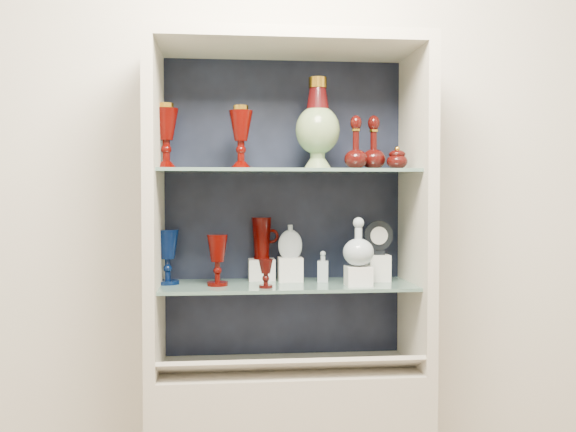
{
  "coord_description": "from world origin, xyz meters",
  "views": [
    {
      "loc": [
        -0.23,
        -0.79,
        1.38
      ],
      "look_at": [
        0.0,
        1.53,
        1.3
      ],
      "focal_mm": 40.0,
      "sensor_mm": 36.0,
      "label": 1
    }
  ],
  "objects": [
    {
      "name": "ruby_goblet_small",
      "position": [
        -0.09,
        1.45,
        1.1
      ],
      "size": [
        0.07,
        0.07,
        0.1
      ],
      "primitive_type": null,
      "rotation": [
        0.0,
        0.0,
        0.33
      ],
      "color": "#390A07",
      "rests_on": "shelf_lower"
    },
    {
      "name": "ruby_pitcher",
      "position": [
        -0.09,
        1.66,
        1.21
      ],
      "size": [
        0.13,
        0.08,
        0.16
      ],
      "primitive_type": null,
      "rotation": [
        0.0,
        0.0,
        -0.07
      ],
      "color": "#480501",
      "rests_on": "riser_ruby_pitcher"
    },
    {
      "name": "label_card_2",
      "position": [
        -0.28,
        1.42,
        0.8
      ],
      "size": [
        0.1,
        0.06,
        0.03
      ],
      "primitive_type": "cube",
      "rotation": [
        -0.44,
        0.0,
        0.0
      ],
      "color": "white",
      "rests_on": "label_ledge"
    },
    {
      "name": "pedestal_lamp_right",
      "position": [
        -0.17,
        1.52,
        1.58
      ],
      "size": [
        0.09,
        0.09,
        0.23
      ],
      "primitive_type": null,
      "rotation": [
        0.0,
        0.0,
        -0.03
      ],
      "color": "#480501",
      "rests_on": "shelf_upper"
    },
    {
      "name": "cabinet_side_left",
      "position": [
        -0.48,
        1.53,
        1.32
      ],
      "size": [
        0.04,
        0.4,
        1.15
      ],
      "primitive_type": "cube",
      "color": "beige",
      "rests_on": "cabinet_base"
    },
    {
      "name": "clear_square_bottle",
      "position": [
        0.14,
        1.58,
        1.11
      ],
      "size": [
        0.05,
        0.05,
        0.12
      ],
      "primitive_type": null,
      "rotation": [
        0.0,
        0.0,
        -0.18
      ],
      "color": "#A2B4BC",
      "rests_on": "shelf_lower"
    },
    {
      "name": "wall_back",
      "position": [
        0.0,
        1.75,
        1.4
      ],
      "size": [
        3.5,
        0.02,
        2.8
      ],
      "primitive_type": "cube",
      "color": "silver",
      "rests_on": "ground"
    },
    {
      "name": "shelf_lower",
      "position": [
        0.0,
        1.55,
        1.04
      ],
      "size": [
        0.92,
        0.34,
        0.01
      ],
      "primitive_type": "cube",
      "color": "slate",
      "rests_on": "cabinet_side_left"
    },
    {
      "name": "ruby_decanter_a",
      "position": [
        0.24,
        1.5,
        1.58
      ],
      "size": [
        0.1,
        0.1,
        0.22
      ],
      "primitive_type": null,
      "rotation": [
        0.0,
        0.0,
        0.27
      ],
      "color": "#390A07",
      "rests_on": "shelf_upper"
    },
    {
      "name": "enamel_urn",
      "position": [
        0.11,
        1.53,
        1.64
      ],
      "size": [
        0.17,
        0.17,
        0.33
      ],
      "primitive_type": null,
      "rotation": [
        0.0,
        0.0,
        -0.05
      ],
      "color": "#063F1B",
      "rests_on": "shelf_upper"
    },
    {
      "name": "flat_flask",
      "position": [
        0.02,
        1.61,
        1.2
      ],
      "size": [
        0.09,
        0.04,
        0.13
      ],
      "primitive_type": null,
      "rotation": [
        0.0,
        0.0,
        -0.08
      ],
      "color": "#A1ADB3",
      "rests_on": "riser_flat_flask"
    },
    {
      "name": "pedestal_lamp_left",
      "position": [
        -0.44,
        1.57,
        1.59
      ],
      "size": [
        0.12,
        0.12,
        0.24
      ],
      "primitive_type": null,
      "rotation": [
        0.0,
        0.0,
        -0.34
      ],
      "color": "#480501",
      "rests_on": "shelf_upper"
    },
    {
      "name": "clear_round_decanter",
      "position": [
        0.25,
        1.47,
        1.2
      ],
      "size": [
        0.12,
        0.12,
        0.17
      ],
      "primitive_type": null,
      "rotation": [
        0.0,
        0.0,
        -0.1
      ],
      "color": "#A2B4BC",
      "rests_on": "riser_clear_round_decanter"
    },
    {
      "name": "cabinet_top_cap",
      "position": [
        0.0,
        1.53,
        1.92
      ],
      "size": [
        1.0,
        0.4,
        0.04
      ],
      "primitive_type": "cube",
      "color": "beige",
      "rests_on": "cabinet_side_left"
    },
    {
      "name": "cameo_medallion",
      "position": [
        0.35,
        1.58,
        1.22
      ],
      "size": [
        0.12,
        0.05,
        0.13
      ],
      "primitive_type": null,
      "rotation": [
        0.0,
        0.0,
        0.09
      ],
      "color": "black",
      "rests_on": "riser_cameo_medallion"
    },
    {
      "name": "label_card_0",
      "position": [
        0.07,
        1.42,
        0.8
      ],
      "size": [
        0.1,
        0.06,
        0.03
      ],
      "primitive_type": "cube",
      "rotation": [
        -0.44,
        0.0,
        0.0
      ],
      "color": "white",
      "rests_on": "label_ledge"
    },
    {
      "name": "cobalt_goblet",
      "position": [
        -0.44,
        1.58,
        1.15
      ],
      "size": [
        0.1,
        0.1,
        0.2
      ],
      "primitive_type": null,
      "rotation": [
        0.0,
        0.0,
        0.17
      ],
      "color": "#041239",
      "rests_on": "shelf_lower"
    },
    {
      "name": "label_card_1",
      "position": [
        0.29,
        1.42,
        0.8
      ],
      "size": [
        0.1,
        0.06,
        0.03
      ],
      "primitive_type": "cube",
      "rotation": [
        -0.44,
        0.0,
        0.0
      ],
      "color": "white",
      "rests_on": "label_ledge"
    },
    {
      "name": "label_ledge",
      "position": [
        0.0,
        1.42,
        0.78
      ],
      "size": [
        0.92,
        0.17,
        0.09
      ],
      "primitive_type": "cube",
      "rotation": [
        -0.44,
        0.0,
        0.0
      ],
      "color": "beige",
      "rests_on": "cabinet_base"
    },
    {
      "name": "shelf_upper",
      "position": [
        0.0,
        1.55,
        1.46
      ],
      "size": [
        0.92,
        0.34,
        0.01
      ],
      "primitive_type": "cube",
      "color": "slate",
      "rests_on": "cabinet_side_left"
    },
    {
      "name": "ruby_decanter_b",
      "position": [
        0.32,
        1.55,
        1.58
      ],
      "size": [
        0.1,
        0.1,
        0.21
      ],
      "primitive_type": null,
      "rotation": [
        0.0,
        0.0,
        0.08
      ],
      "color": "#390A07",
      "rests_on": "shelf_upper"
    },
    {
      "name": "riser_flat_flask",
      "position": [
        0.02,
        1.61,
        1.09
      ],
      "size": [
        0.09,
        0.09,
        0.09
      ],
      "primitive_type": "cube",
      "color": "silver",
      "rests_on": "shelf_lower"
    },
    {
      "name": "riser_cameo_medallion",
      "position": [
        0.35,
        1.58,
        1.1
      ],
      "size": [
        0.08,
        0.08,
        0.1
      ],
      "primitive_type": "cube",
      "color": "silver",
      "rests_on": "shelf_lower"
    },
    {
      "name": "cabinet_back_panel",
      "position": [
        0.0,
        1.72,
        1.32
      ],
      "size": [
        0.98,
        0.02,
        1.15
      ],
      "primitive_type": "cube",
      "color": "black",
      "rests_on": "cabinet_base"
    },
    {
      "name": "cabinet_side_right",
      "position": [
        0.48,
        1.53,
        1.32
      ],
      "size": [
        0.04,
        0.4,
        1.15
      ],
      "primitive_type": "cube",
      "color": "beige",
      "rests_on": "cabinet_base"
    },
    {
      "name": "riser_ruby_pitcher",
      "position": [
        -0.09,
        1.66,
        1.09
      ],
      "size": [
        0.1,
        0.1,
        0.08
      ],
      "primitive_type": "cube",
      "color": "silver",
      "rests_on": "shelf_lower"
    },
    {
      "name": "lidded_bowl",
      "position": [
        0.4,
        1.51,
        1.51
      ],
      "size": [
        0.09,
        0.09,
        0.09
      ],
      "primitive_type": null,
      "rotation": [
        0.0,
        0.0,
        0.11
      ],
      "color": "#390A07",
      "rests_on": "shelf_upper"
    },
    {
      "name": "riser_clear_round_decanter",
      "position": [
        0.25,
        1.47,
        1.08
      ],
      "size": [
        0.09,
        0.09,
        0.07
      ],
      "primitive_type": "cube",
      "color": "silver",
      "rests_on": "shelf_lower"
    },
    {
      "name": "ruby_goblet_tall",
      "position": [
        -0.26,
        1.52,
        1.14
      ],
      "size": [
        0.09,
        0.09,
        0.18
      ],
      "primitive_type": null,
      "rotation": [
        0.0,
        0.0,
        -0.28
      ],
      "color": "#480501",
      "rests_on": "shelf_lower"
    }
  ]
}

